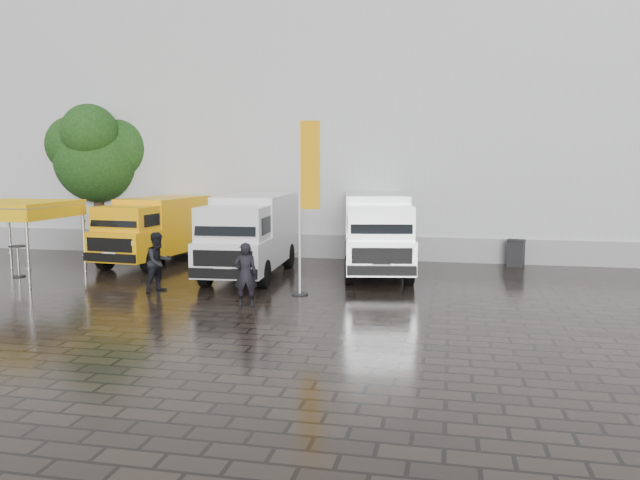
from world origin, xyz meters
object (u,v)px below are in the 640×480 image
object	(u,v)px
van_yellow	(154,231)
van_white	(251,236)
person_tent	(159,262)
wheelie_bin	(516,253)
cocktail_table	(18,261)
flagpole	(305,194)
person_front	(246,275)
canopy_tent	(15,206)
van_silver	(376,234)

from	to	relation	value
van_yellow	van_white	bearing A→B (deg)	-15.42
person_tent	van_yellow	bearing A→B (deg)	54.84
van_yellow	van_white	size ratio (longest dim) A/B	0.86
wheelie_bin	person_tent	size ratio (longest dim) A/B	0.57
cocktail_table	van_white	bearing A→B (deg)	13.23
flagpole	wheelie_bin	size ratio (longest dim) A/B	5.12
person_front	person_tent	xyz separation A→B (m)	(-3.36, 1.46, 0.02)
cocktail_table	wheelie_bin	bearing A→B (deg)	19.06
person_tent	van_white	bearing A→B (deg)	-4.04
van_yellow	canopy_tent	xyz separation A→B (m)	(-3.20, -3.96, 1.22)
van_white	canopy_tent	xyz separation A→B (m)	(-7.87, -2.15, 1.10)
canopy_tent	person_tent	bearing A→B (deg)	-10.75
flagpole	van_silver	bearing A→B (deg)	69.03
wheelie_bin	person_front	bearing A→B (deg)	-118.22
cocktail_table	wheelie_bin	xyz separation A→B (m)	(17.60, 6.08, -0.02)
van_silver	canopy_tent	size ratio (longest dim) A/B	2.01
canopy_tent	van_silver	bearing A→B (deg)	16.61
van_white	canopy_tent	world-z (taller)	van_white
van_white	canopy_tent	size ratio (longest dim) A/B	1.99
person_tent	wheelie_bin	bearing A→B (deg)	-30.24
van_white	person_front	distance (m)	4.97
van_white	flagpole	world-z (taller)	flagpole
flagpole	person_front	xyz separation A→B (m)	(-1.28, -1.92, -2.19)
van_silver	person_front	xyz separation A→B (m)	(-2.93, -6.22, -0.54)
flagpole	wheelie_bin	world-z (taller)	flagpole
van_silver	van_yellow	bearing A→B (deg)	168.07
canopy_tent	wheelie_bin	size ratio (longest dim) A/B	3.11
van_silver	cocktail_table	world-z (taller)	van_silver
flagpole	cocktail_table	world-z (taller)	flagpole
van_white	wheelie_bin	bearing A→B (deg)	20.15
cocktail_table	person_front	xyz separation A→B (m)	(9.47, -2.84, 0.36)
cocktail_table	wheelie_bin	world-z (taller)	cocktail_table
van_silver	canopy_tent	bearing A→B (deg)	-173.28
cocktail_table	wheelie_bin	size ratio (longest dim) A/B	1.04
van_yellow	wheelie_bin	world-z (taller)	van_yellow
flagpole	person_tent	bearing A→B (deg)	-174.31
canopy_tent	person_front	xyz separation A→B (m)	(9.27, -2.58, -1.63)
canopy_tent	wheelie_bin	bearing A→B (deg)	20.01
van_yellow	wheelie_bin	distance (m)	14.42
person_front	wheelie_bin	bearing A→B (deg)	-147.37
cocktail_table	person_tent	xyz separation A→B (m)	(6.11, -1.38, 0.38)
person_tent	flagpole	bearing A→B (deg)	-57.55
van_silver	flagpole	size ratio (longest dim) A/B	1.22
flagpole	wheelie_bin	xyz separation A→B (m)	(6.85, 7.00, -2.57)
van_silver	cocktail_table	xyz separation A→B (m)	(-12.40, -3.38, -0.89)
van_white	van_silver	xyz separation A→B (m)	(4.34, 1.49, 0.01)
van_white	person_tent	bearing A→B (deg)	-124.34
van_silver	person_front	bearing A→B (deg)	-125.09
van_yellow	cocktail_table	size ratio (longest dim) A/B	5.12
van_yellow	van_white	distance (m)	5.00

